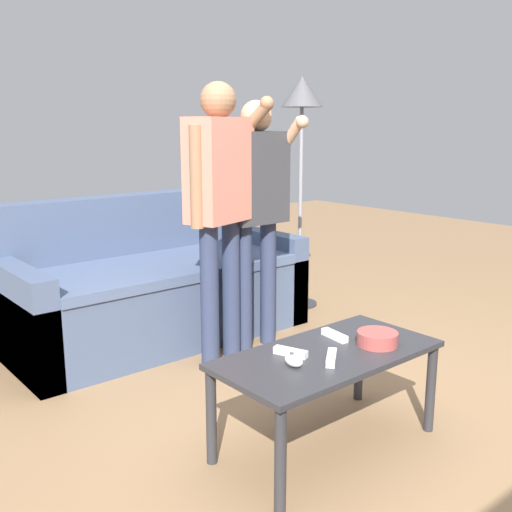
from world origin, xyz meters
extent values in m
plane|color=#93704C|center=(0.00, 0.00, 0.00)|extent=(12.00, 12.00, 0.00)
cube|color=#475675|center=(-0.06, 1.54, 0.23)|extent=(1.92, 0.89, 0.46)
cube|color=#4D5D7E|center=(-0.06, 1.47, 0.49)|extent=(1.64, 0.77, 0.06)
cube|color=#475675|center=(-0.06, 1.90, 0.69)|extent=(1.92, 0.18, 0.46)
cube|color=#475675|center=(-0.95, 1.54, 0.31)|extent=(0.14, 0.89, 0.62)
cube|color=#475675|center=(0.83, 1.54, 0.31)|extent=(0.14, 0.89, 0.62)
cube|color=#2D2D33|center=(-0.22, -0.14, 0.43)|extent=(0.99, 0.49, 0.03)
cylinder|color=#2D2D33|center=(-0.68, -0.35, 0.21)|extent=(0.04, 0.04, 0.41)
cylinder|color=#2D2D33|center=(0.24, -0.35, 0.21)|extent=(0.04, 0.04, 0.41)
cylinder|color=#2D2D33|center=(-0.68, 0.08, 0.21)|extent=(0.04, 0.04, 0.41)
cylinder|color=#2D2D33|center=(0.24, 0.08, 0.21)|extent=(0.04, 0.04, 0.41)
cylinder|color=#B24C47|center=(0.01, -0.22, 0.47)|extent=(0.18, 0.18, 0.06)
ellipsoid|color=white|center=(-0.44, -0.15, 0.46)|extent=(0.06, 0.09, 0.05)
cylinder|color=#4C4C51|center=(-0.44, -0.14, 0.49)|extent=(0.02, 0.02, 0.01)
cylinder|color=#2D2D33|center=(1.15, 1.45, 0.01)|extent=(0.28, 0.28, 0.02)
cylinder|color=gray|center=(1.15, 1.45, 0.76)|extent=(0.03, 0.03, 1.49)
cone|color=#4C4C51|center=(1.15, 1.45, 1.62)|extent=(0.31, 0.31, 0.22)
cylinder|color=#2D3856|center=(0.22, 0.99, 0.40)|extent=(0.10, 0.10, 0.80)
cylinder|color=#2D3856|center=(0.42, 0.99, 0.40)|extent=(0.10, 0.10, 0.80)
cube|color=#38383D|center=(0.32, 0.99, 1.07)|extent=(0.38, 0.21, 0.55)
sphere|color=tan|center=(0.32, 0.99, 1.43)|extent=(0.19, 0.19, 0.19)
cylinder|color=tan|center=(0.13, 0.98, 1.04)|extent=(0.07, 0.07, 0.52)
cylinder|color=#38383D|center=(0.51, 0.99, 1.17)|extent=(0.07, 0.07, 0.26)
cylinder|color=tan|center=(0.51, 0.90, 1.31)|extent=(0.07, 0.22, 0.24)
sphere|color=tan|center=(0.52, 0.80, 1.40)|extent=(0.08, 0.08, 0.08)
cylinder|color=#2D3856|center=(-0.09, 0.91, 0.42)|extent=(0.11, 0.11, 0.84)
cylinder|color=#2D3856|center=(0.11, 0.97, 0.42)|extent=(0.11, 0.11, 0.84)
cube|color=#DB7F6B|center=(0.01, 0.94, 1.13)|extent=(0.44, 0.32, 0.58)
sphere|color=#936B4C|center=(0.01, 0.94, 1.51)|extent=(0.20, 0.20, 0.20)
cylinder|color=#936B4C|center=(-0.18, 0.88, 1.11)|extent=(0.07, 0.07, 0.55)
cylinder|color=#DB7F6B|center=(0.20, 1.00, 1.24)|extent=(0.07, 0.07, 0.27)
cylinder|color=#936B4C|center=(0.23, 0.91, 1.40)|extent=(0.13, 0.25, 0.24)
sphere|color=#936B4C|center=(0.26, 0.82, 1.50)|extent=(0.08, 0.08, 0.08)
cube|color=white|center=(-0.08, -0.04, 0.45)|extent=(0.06, 0.15, 0.03)
cylinder|color=silver|center=(-0.07, -0.02, 0.47)|extent=(0.01, 0.01, 0.00)
cube|color=silver|center=(-0.08, -0.09, 0.47)|extent=(0.02, 0.02, 0.00)
cube|color=white|center=(-0.37, -0.06, 0.45)|extent=(0.08, 0.15, 0.03)
cylinder|color=silver|center=(-0.38, -0.04, 0.47)|extent=(0.01, 0.01, 0.00)
cube|color=silver|center=(-0.35, -0.11, 0.47)|extent=(0.02, 0.02, 0.00)
cube|color=white|center=(-0.28, -0.21, 0.45)|extent=(0.14, 0.13, 0.03)
cylinder|color=silver|center=(-0.26, -0.20, 0.47)|extent=(0.01, 0.01, 0.00)
cube|color=silver|center=(-0.32, -0.24, 0.47)|extent=(0.02, 0.02, 0.00)
camera|label=1|loc=(-1.97, -1.76, 1.38)|focal=41.66mm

